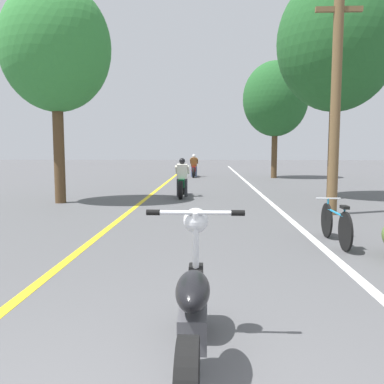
% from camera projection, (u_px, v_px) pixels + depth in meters
% --- Properties ---
extents(lane_stripe_center, '(0.14, 48.00, 0.01)m').
position_uv_depth(lane_stripe_center, '(153.00, 193.00, 14.89)').
color(lane_stripe_center, yellow).
rests_on(lane_stripe_center, ground).
extents(lane_stripe_edge, '(0.14, 48.00, 0.01)m').
position_uv_depth(lane_stripe_edge, '(260.00, 194.00, 14.73)').
color(lane_stripe_edge, white).
rests_on(lane_stripe_edge, ground).
extents(utility_pole, '(1.10, 0.24, 5.50)m').
position_uv_depth(utility_pole, '(336.00, 98.00, 9.79)').
color(utility_pole, brown).
rests_on(utility_pole, ground).
extents(roadside_tree_right_near, '(3.77, 3.40, 7.15)m').
position_uv_depth(roadside_tree_right_near, '(337.00, 43.00, 12.84)').
color(roadside_tree_right_near, '#513A23').
rests_on(roadside_tree_right_near, ground).
extents(roadside_tree_right_far, '(3.59, 3.23, 6.46)m').
position_uv_depth(roadside_tree_right_far, '(275.00, 99.00, 22.45)').
color(roadside_tree_right_far, '#513A23').
rests_on(roadside_tree_right_far, ground).
extents(roadside_tree_left, '(3.22, 2.90, 6.41)m').
position_uv_depth(roadside_tree_left, '(56.00, 49.00, 11.80)').
color(roadside_tree_left, '#513A23').
rests_on(roadside_tree_left, ground).
extents(motorcycle_foreground, '(0.80, 2.05, 1.12)m').
position_uv_depth(motorcycle_foreground, '(193.00, 314.00, 2.90)').
color(motorcycle_foreground, black).
rests_on(motorcycle_foreground, ground).
extents(motorcycle_rider_lead, '(0.50, 2.04, 1.32)m').
position_uv_depth(motorcycle_rider_lead, '(182.00, 182.00, 13.81)').
color(motorcycle_rider_lead, black).
rests_on(motorcycle_rider_lead, ground).
extents(motorcycle_rider_far, '(0.50, 2.01, 1.33)m').
position_uv_depth(motorcycle_rider_far, '(194.00, 168.00, 23.78)').
color(motorcycle_rider_far, black).
rests_on(motorcycle_rider_far, ground).
extents(bicycle_parked, '(0.44, 1.66, 0.74)m').
position_uv_depth(bicycle_parked, '(336.00, 224.00, 6.92)').
color(bicycle_parked, black).
rests_on(bicycle_parked, ground).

